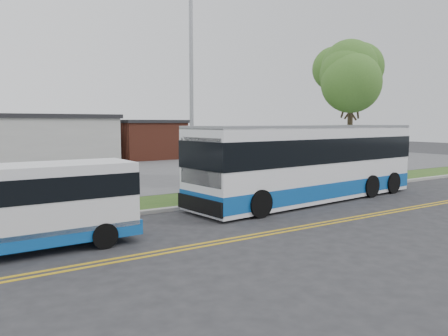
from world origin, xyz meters
TOP-DOWN VIEW (x-y plane):
  - ground at (0.00, 0.00)m, footprint 140.00×140.00m
  - lane_line_north at (0.00, -3.85)m, footprint 70.00×0.12m
  - lane_line_south at (0.00, -4.15)m, footprint 70.00×0.12m
  - curb at (0.00, 1.10)m, footprint 80.00×0.30m
  - verge at (0.00, 2.90)m, footprint 80.00×3.30m
  - parking_lot at (0.00, 17.00)m, footprint 80.00×25.00m
  - brick_wing at (10.50, 26.00)m, footprint 6.30×7.30m
  - tree_east at (14.00, 3.00)m, footprint 5.20×5.20m
  - streetlight_near at (3.00, 2.73)m, footprint 0.35×1.53m
  - shuttle_bus at (-4.50, -1.79)m, footprint 6.46×2.23m
  - transit_bus at (7.61, -0.16)m, footprint 12.86×4.07m

SIDE VIEW (x-z plane):
  - ground at x=0.00m, z-range 0.00..0.00m
  - lane_line_north at x=0.00m, z-range 0.00..0.01m
  - lane_line_south at x=0.00m, z-range 0.00..0.01m
  - verge at x=0.00m, z-range 0.00..0.10m
  - parking_lot at x=0.00m, z-range 0.00..0.10m
  - curb at x=0.00m, z-range 0.00..0.15m
  - shuttle_bus at x=-4.50m, z-range 0.08..2.55m
  - transit_bus at x=7.61m, z-range 0.02..3.53m
  - brick_wing at x=10.50m, z-range 0.01..3.91m
  - streetlight_near at x=3.00m, z-range 0.48..9.98m
  - tree_east at x=14.00m, z-range 2.04..10.37m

